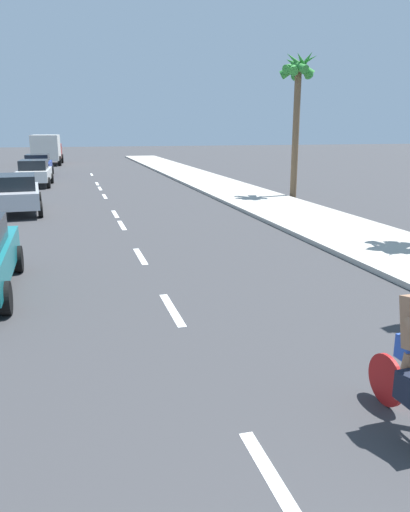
{
  "coord_description": "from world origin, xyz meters",
  "views": [
    {
      "loc": [
        -1.76,
        0.49,
        3.36
      ],
      "look_at": [
        0.57,
        8.9,
        1.1
      ],
      "focal_mm": 34.57,
      "sensor_mm": 36.0,
      "label": 1
    }
  ],
  "objects_px": {
    "parked_car_blue": "(38,164)",
    "palm_tree_far": "(298,81)",
    "parked_car_silver": "(15,192)",
    "delivery_truck": "(47,149)",
    "parked_car_white": "(35,172)"
  },
  "relations": [
    {
      "from": "parked_car_white",
      "to": "delivery_truck",
      "type": "height_order",
      "value": "delivery_truck"
    },
    {
      "from": "parked_car_white",
      "to": "parked_car_blue",
      "type": "xyz_separation_m",
      "value": [
        -0.12,
        6.81,
        0.0
      ]
    },
    {
      "from": "parked_car_silver",
      "to": "delivery_truck",
      "type": "xyz_separation_m",
      "value": [
        0.37,
        28.85,
        0.66
      ]
    },
    {
      "from": "palm_tree_far",
      "to": "parked_car_silver",
      "type": "bearing_deg",
      "value": -174.68
    },
    {
      "from": "parked_car_silver",
      "to": "delivery_truck",
      "type": "relative_size",
      "value": 0.71
    },
    {
      "from": "parked_car_white",
      "to": "parked_car_blue",
      "type": "distance_m",
      "value": 6.81
    },
    {
      "from": "parked_car_silver",
      "to": "palm_tree_far",
      "type": "xyz_separation_m",
      "value": [
        12.97,
        1.21,
        4.72
      ]
    },
    {
      "from": "parked_car_blue",
      "to": "palm_tree_far",
      "type": "relative_size",
      "value": 0.61
    },
    {
      "from": "parked_car_blue",
      "to": "delivery_truck",
      "type": "bearing_deg",
      "value": 90.19
    },
    {
      "from": "parked_car_white",
      "to": "delivery_truck",
      "type": "bearing_deg",
      "value": 92.02
    },
    {
      "from": "parked_car_white",
      "to": "delivery_truck",
      "type": "xyz_separation_m",
      "value": [
        0.15,
        18.83,
        0.67
      ]
    },
    {
      "from": "delivery_truck",
      "to": "palm_tree_far",
      "type": "distance_m",
      "value": 30.65
    },
    {
      "from": "parked_car_white",
      "to": "parked_car_silver",
      "type": "bearing_deg",
      "value": -88.78
    },
    {
      "from": "parked_car_silver",
      "to": "parked_car_white",
      "type": "height_order",
      "value": "same"
    },
    {
      "from": "parked_car_silver",
      "to": "palm_tree_far",
      "type": "distance_m",
      "value": 13.86
    }
  ]
}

